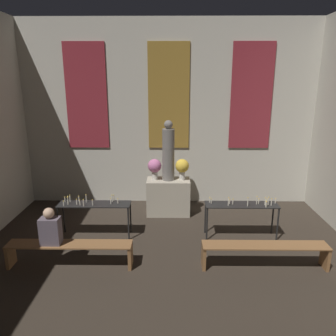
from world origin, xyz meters
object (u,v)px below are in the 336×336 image
Objects in this scene: candle_rack_left at (94,207)px; statue at (168,153)px; flower_vase_right at (182,167)px; pew_back_left at (70,249)px; flower_vase_left at (155,167)px; person_seated at (50,228)px; candle_rack_right at (242,208)px; altar at (168,197)px; pew_back_right at (265,250)px.

statue is at bearing 38.44° from candle_rack_left.
candle_rack_left is at bearing -146.83° from flower_vase_right.
statue is 3.36m from pew_back_left.
flower_vase_left reaches higher than person_seated.
flower_vase_right is 1.90m from candle_rack_right.
candle_rack_left is at bearing 179.95° from candle_rack_right.
altar is at bearing 0.00° from statue.
person_seated is at bearing -130.32° from statue.
pew_back_right is (1.81, -2.52, -0.11)m from altar.
flower_vase_right reaches higher than candle_rack_right.
candle_rack_left is 0.68× the size of pew_back_right.
statue is 2.28m from candle_rack_left.
candle_rack_right is 3.67m from pew_back_left.
candle_rack_right is at bearing -0.05° from candle_rack_left.
pew_back_right is (1.47, -2.52, -0.91)m from flower_vase_right.
pew_back_right is (3.63, 0.00, 0.00)m from pew_back_left.
flower_vase_left is at bearing 180.00° from altar.
flower_vase_left is at bearing 130.64° from pew_back_right.
flower_vase_right is 3.57m from person_seated.
statue is 2.80× the size of flower_vase_right.
altar is 3.32m from person_seated.
person_seated reaches higher than candle_rack_right.
candle_rack_left reaches higher than pew_back_right.
statue is 3.36m from pew_back_right.
statue reaches higher than flower_vase_left.
pew_back_right is at bearing -0.00° from person_seated.
flower_vase_right is (0.35, 0.00, -0.37)m from statue.
flower_vase_left reaches higher than pew_back_right.
candle_rack_left is (-1.62, -1.29, -0.95)m from statue.
pew_back_left is 3.29× the size of person_seated.
candle_rack_left is at bearing 160.29° from pew_back_right.
candle_rack_left is 0.68× the size of pew_back_left.
flower_vase_left reaches higher than altar.
altar is 3.11m from pew_back_right.
pew_back_right is at bearing -54.24° from altar.
pew_back_left is at bearing -125.76° from altar.
flower_vase_right is at bearing 120.19° from pew_back_right.
pew_back_left is (-0.19, -1.23, -0.34)m from candle_rack_left.
flower_vase_right reaches higher than pew_back_right.
altar is 2.03× the size of flower_vase_right.
person_seated is at bearing -130.32° from altar.
altar is 1.17m from statue.
statue is 2.15× the size of person_seated.
flower_vase_left is 3.05m from pew_back_left.
statue is 0.65× the size of pew_back_left.
pew_back_left is 1.00× the size of pew_back_right.
altar is 2.03× the size of flower_vase_left.
flower_vase_right is 3.44m from pew_back_left.
candle_rack_right is at bearing -38.49° from altar.
flower_vase_right is 3.05m from pew_back_right.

